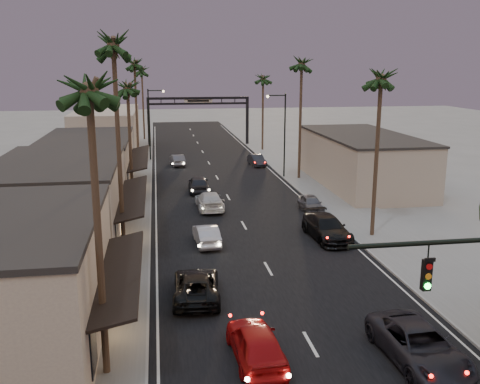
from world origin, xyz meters
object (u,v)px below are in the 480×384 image
object	(u,v)px
streetlight_right	(282,128)
palm_ld	(134,60)
curbside_black	(327,228)
palm_far	(142,68)
palm_la	(88,79)
palm_ra	(382,72)
oncoming_red	(256,343)
palm_lb	(113,38)
palm_rc	(263,76)
curbside_near	(419,345)
oncoming_silver	(206,235)
palm_lc	(127,83)
oncoming_pickup	(196,286)
palm_rb	(302,60)
arch	(198,109)
streetlight_left	(151,119)

from	to	relation	value
streetlight_right	palm_ld	size ratio (longest dim) A/B	0.63
curbside_black	palm_far	bearing A→B (deg)	100.13
palm_la	palm_ra	bearing A→B (deg)	41.09
oncoming_red	curbside_black	world-z (taller)	curbside_black
palm_lb	palm_rc	size ratio (longest dim) A/B	1.25
curbside_near	oncoming_silver	bearing A→B (deg)	111.27
palm_lc	curbside_black	distance (m)	20.72
oncoming_pickup	curbside_black	xyz separation A→B (m)	(9.76, 8.40, 0.11)
palm_la	palm_rb	xyz separation A→B (m)	(17.20, 35.00, 0.97)
oncoming_pickup	arch	bearing A→B (deg)	-90.69
palm_lc	palm_far	distance (m)	42.01
arch	oncoming_red	xyz separation A→B (m)	(-2.61, -60.94, -4.73)
curbside_black	palm_lb	bearing A→B (deg)	-175.94
palm_lc	curbside_black	bearing A→B (deg)	-41.18
arch	palm_lb	bearing A→B (deg)	-100.16
streetlight_left	palm_lc	distance (m)	22.65
streetlight_right	palm_lb	distance (m)	28.89
oncoming_red	oncoming_silver	size ratio (longest dim) A/B	1.14
palm_lc	palm_rb	bearing A→B (deg)	24.94
palm_lc	oncoming_pickup	size ratio (longest dim) A/B	2.40
streetlight_left	palm_ld	size ratio (longest dim) A/B	0.63
palm_lc	palm_ra	size ratio (longest dim) A/B	0.92
oncoming_red	oncoming_silver	distance (m)	15.04
oncoming_silver	curbside_black	bearing A→B (deg)	175.18
palm_far	oncoming_pickup	size ratio (longest dim) A/B	2.59
palm_ra	oncoming_silver	distance (m)	15.99
streetlight_left	oncoming_pickup	bearing A→B (deg)	-86.82
streetlight_left	curbside_near	bearing A→B (deg)	-77.76
arch	palm_far	xyz separation A→B (m)	(-8.30, 8.00, 5.91)
arch	palm_lc	distance (m)	35.41
palm_lb	palm_far	distance (m)	56.03
palm_ra	oncoming_silver	size ratio (longest dim) A/B	3.21
palm_far	oncoming_red	size ratio (longest dim) A/B	2.80
palm_ld	oncoming_silver	world-z (taller)	palm_ld
streetlight_left	oncoming_silver	distance (m)	34.43
oncoming_silver	curbside_near	distance (m)	17.68
palm_lc	oncoming_pickup	world-z (taller)	palm_lc
palm_lb	curbside_near	bearing A→B (deg)	-48.29
streetlight_left	palm_lb	size ratio (longest dim) A/B	0.59
arch	oncoming_pickup	bearing A→B (deg)	-94.79
palm_rc	palm_lb	bearing A→B (deg)	-112.27
oncoming_pickup	oncoming_silver	world-z (taller)	oncoming_pickup
palm_lc	oncoming_red	distance (m)	29.24
arch	oncoming_silver	bearing A→B (deg)	-94.02
palm_ra	palm_rc	world-z (taller)	palm_ra
oncoming_red	streetlight_right	bearing A→B (deg)	-107.61
palm_lb	streetlight_right	bearing A→B (deg)	55.99
palm_la	oncoming_silver	distance (m)	19.30
curbside_near	palm_lc	bearing A→B (deg)	111.42
arch	curbside_near	size ratio (longest dim) A/B	2.74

